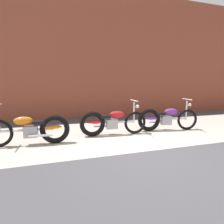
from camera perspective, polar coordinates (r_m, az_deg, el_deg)
The scene contains 6 objects.
ground_plane at distance 4.48m, azimuth 10.37°, elevation -11.41°, with size 80.00×80.00×0.00m, color #47474C.
sidewalk_slab at distance 6.00m, azimuth 2.35°, elevation -6.14°, with size 36.00×3.50×0.01m, color #B2ADA3.
brick_building_wall at distance 9.22m, azimuth -5.40°, elevation 16.57°, with size 36.00×0.50×5.65m, color brown.
motorcycle_orange at distance 5.13m, azimuth -22.09°, elevation -4.71°, with size 2.01×0.58×1.03m.
motorcycle_red at distance 5.63m, azimuth -0.85°, elevation -2.98°, with size 2.01×0.58×1.03m.
motorcycle_purple at distance 6.42m, azimuth 15.09°, elevation -1.85°, with size 1.99×0.68×1.03m.
Camera 1 is at (-2.04, -3.69, 1.50)m, focal length 30.86 mm.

